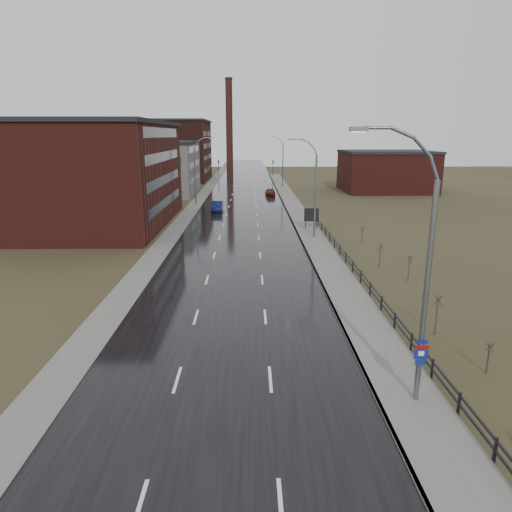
{
  "coord_description": "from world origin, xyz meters",
  "views": [
    {
      "loc": [
        1.34,
        -16.2,
        11.75
      ],
      "look_at": [
        1.75,
        16.63,
        3.0
      ],
      "focal_mm": 32.0,
      "sensor_mm": 36.0,
      "label": 1
    }
  ],
  "objects_px": {
    "billboard": "(311,216)",
    "car_far": "(270,192)",
    "car_near": "(217,207)",
    "streetlight_main": "(420,275)"
  },
  "relations": [
    {
      "from": "billboard",
      "to": "car_near",
      "type": "height_order",
      "value": "billboard"
    },
    {
      "from": "billboard",
      "to": "car_near",
      "type": "xyz_separation_m",
      "value": [
        -12.96,
        14.04,
        -1.01
      ]
    },
    {
      "from": "car_near",
      "to": "billboard",
      "type": "bearing_deg",
      "value": -47.58
    },
    {
      "from": "streetlight_main",
      "to": "car_near",
      "type": "distance_m",
      "value": 54.77
    },
    {
      "from": "car_far",
      "to": "billboard",
      "type": "bearing_deg",
      "value": 91.98
    },
    {
      "from": "streetlight_main",
      "to": "car_far",
      "type": "xyz_separation_m",
      "value": [
        -3.16,
        72.79,
        -5.33
      ]
    },
    {
      "from": "streetlight_main",
      "to": "car_near",
      "type": "bearing_deg",
      "value": 103.08
    },
    {
      "from": "streetlight_main",
      "to": "billboard",
      "type": "relative_size",
      "value": 4.41
    },
    {
      "from": "car_far",
      "to": "car_near",
      "type": "bearing_deg",
      "value": 60.6
    },
    {
      "from": "billboard",
      "to": "car_far",
      "type": "xyz_separation_m",
      "value": [
        -3.79,
        33.73,
        -1.07
      ]
    }
  ]
}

